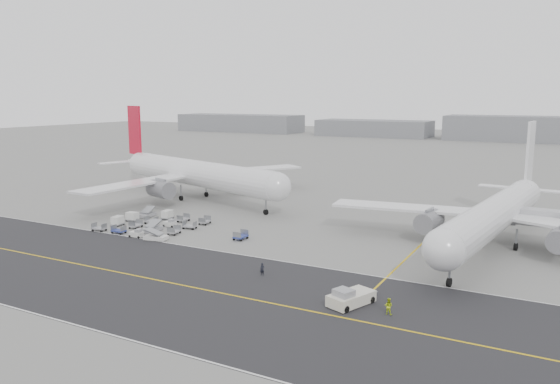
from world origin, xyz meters
The scene contains 10 objects.
ground centered at (0.00, 0.00, 0.00)m, with size 700.00×700.00×0.00m, color gray.
taxiway centered at (5.02, -17.98, 0.01)m, with size 220.00×59.00×0.03m.
horizon_buildings centered at (30.00, 260.00, 0.00)m, with size 520.00×28.00×28.00m, color gray, non-canonical shape.
airliner_a centered at (-29.53, 33.26, 6.42)m, with size 62.68×61.44×22.32m.
airliner_b centered at (41.11, 21.23, 5.77)m, with size 57.08×58.01×20.05m.
pushback_tug centered at (29.20, -14.00, 0.93)m, with size 4.85×7.95×2.27m.
gse_cluster centered at (-18.71, 5.37, 0.00)m, with size 21.79×21.01×1.96m, color #9D9DA2, non-canonical shape.
stray_dolly centered at (1.17, 5.66, 0.00)m, with size 1.68×2.73×1.68m, color silver, non-canonical shape.
ground_crew_a centered at (14.32, -9.48, 0.92)m, with size 0.67×0.44×1.85m, color black.
ground_crew_b centered at (34.09, -14.51, 0.98)m, with size 0.95×0.74×1.96m, color #B9D318.
Camera 1 is at (51.28, -73.11, 24.90)m, focal length 35.00 mm.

